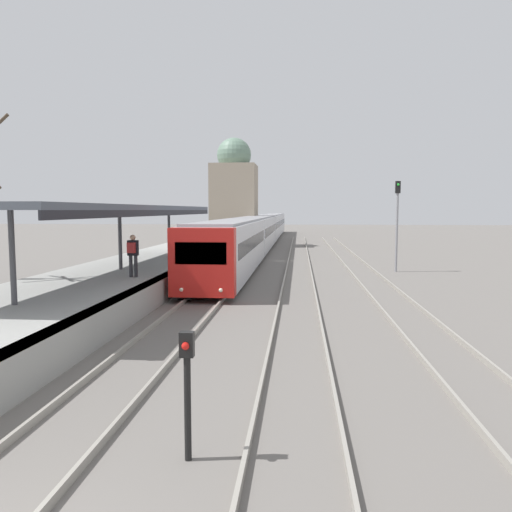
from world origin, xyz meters
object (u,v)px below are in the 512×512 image
Objects in this scene: person_on_platform at (133,252)px; train_near at (263,229)px; signal_post_near at (187,381)px; signal_mast_far at (397,215)px.

person_on_platform is 0.03× the size of train_near.
signal_post_near is at bearing -87.22° from train_near.
signal_post_near is 23.90m from signal_mast_far.
train_near is (2.79, 31.55, -0.26)m from person_on_platform.
signal_post_near is 0.36× the size of signal_mast_far.
train_near is 23.04m from signal_mast_far.
signal_mast_far is at bearing 41.03° from person_on_platform.
person_on_platform is 0.32× the size of signal_mast_far.
person_on_platform reaches higher than signal_post_near.
signal_mast_far is at bearing -66.06° from train_near.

